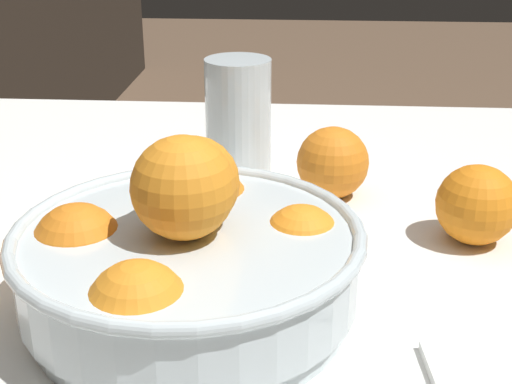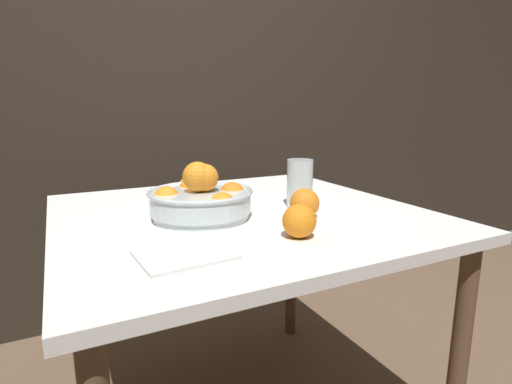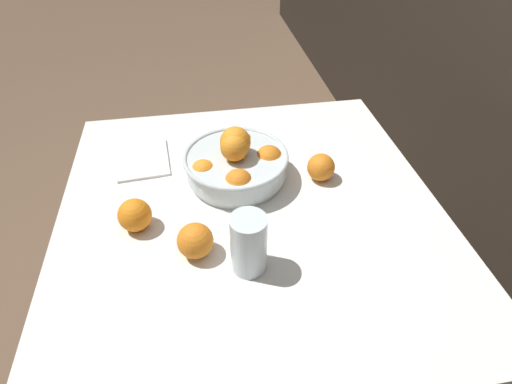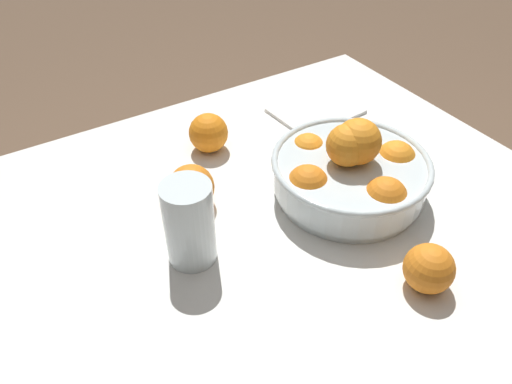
# 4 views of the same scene
# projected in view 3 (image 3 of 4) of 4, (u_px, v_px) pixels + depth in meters

# --- Properties ---
(ground_plane) EXTENTS (12.00, 12.00, 0.00)m
(ground_plane) POSITION_uv_depth(u_px,v_px,m) (253.00, 351.00, 1.55)
(ground_plane) COLOR brown
(dining_table) EXTENTS (1.04, 0.99, 0.77)m
(dining_table) POSITION_uv_depth(u_px,v_px,m) (251.00, 231.00, 1.11)
(dining_table) COLOR white
(dining_table) RESTS_ON ground_plane
(fruit_bowl) EXTENTS (0.29, 0.29, 0.16)m
(fruit_bowl) POSITION_uv_depth(u_px,v_px,m) (237.00, 163.00, 1.11)
(fruit_bowl) COLOR silver
(fruit_bowl) RESTS_ON dining_table
(juice_glass) EXTENTS (0.08, 0.08, 0.15)m
(juice_glass) POSITION_uv_depth(u_px,v_px,m) (249.00, 245.00, 0.86)
(juice_glass) COLOR #F4A314
(juice_glass) RESTS_ON dining_table
(orange_loose_near_bowl) EXTENTS (0.08, 0.08, 0.08)m
(orange_loose_near_bowl) POSITION_uv_depth(u_px,v_px,m) (195.00, 241.00, 0.90)
(orange_loose_near_bowl) COLOR orange
(orange_loose_near_bowl) RESTS_ON dining_table
(orange_loose_front) EXTENTS (0.08, 0.08, 0.08)m
(orange_loose_front) POSITION_uv_depth(u_px,v_px,m) (135.00, 215.00, 0.97)
(orange_loose_front) COLOR orange
(orange_loose_front) RESTS_ON dining_table
(orange_loose_aside) EXTENTS (0.08, 0.08, 0.08)m
(orange_loose_aside) POSITION_uv_depth(u_px,v_px,m) (321.00, 167.00, 1.12)
(orange_loose_aside) COLOR orange
(orange_loose_aside) RESTS_ON dining_table
(napkin) EXTENTS (0.20, 0.16, 0.01)m
(napkin) POSITION_uv_depth(u_px,v_px,m) (143.00, 159.00, 1.20)
(napkin) COLOR white
(napkin) RESTS_ON dining_table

